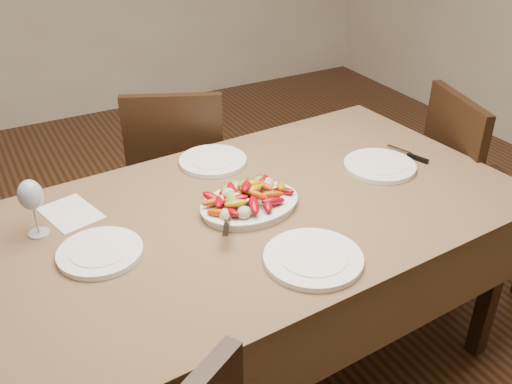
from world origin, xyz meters
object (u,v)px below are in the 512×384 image
Objects in this scene: chair_far at (180,175)px; plate_left at (100,253)px; wine_glass at (33,207)px; chair_right at (481,193)px; plate_right at (380,166)px; plate_near at (313,259)px; dining_table at (256,294)px; serving_platter at (250,206)px; plate_far at (213,161)px.

chair_far is 3.73× the size of plate_left.
chair_right is at bearing -5.42° from wine_glass.
plate_right is at bearing 105.36° from chair_right.
plate_left is 0.26m from wine_glass.
chair_far is 1.04m from wine_glass.
chair_far is 4.64× the size of wine_glass.
plate_near is at bearing -31.47° from plate_left.
chair_right is (1.17, 0.02, 0.10)m from dining_table.
serving_platter reaches higher than plate_left.
chair_far reaches higher than plate_left.
plate_left is 0.86× the size of plate_near.
serving_platter is at bearing 1.46° from plate_left.
serving_platter is 1.29× the size of plate_far.
dining_table is 0.84m from chair_far.
plate_left and plate_near have the same top height.
plate_far is (-0.03, -0.47, 0.29)m from chair_far.
plate_right and plate_far have the same top height.
serving_platter reaches higher than plate_far.
wine_glass reaches higher than chair_right.
plate_far is (0.01, 0.37, 0.39)m from dining_table.
wine_glass is (-0.68, 0.53, 0.09)m from plate_near.
dining_table is 7.02× the size of plate_far.
plate_right reaches higher than dining_table.
dining_table is 7.23× the size of plate_left.
wine_glass is at bearing 172.17° from plate_right.
serving_platter is (-0.02, 0.00, 0.39)m from dining_table.
chair_right is 2.82× the size of serving_platter.
dining_table is at bearing 90.73° from plate_near.
chair_far is 2.82× the size of serving_platter.
serving_platter reaches higher than plate_near.
plate_near is at bearing 112.52° from chair_far.
serving_platter is at bearing 106.64° from chair_right.
plate_near is (0.00, -0.34, 0.39)m from dining_table.
plate_right is 1.04× the size of plate_far.
wine_glass is at bearing 164.10° from dining_table.
plate_right is at bearing 146.53° from chair_far.
chair_far is 3.48× the size of plate_right.
serving_platter is at bearing -177.95° from plate_right.
serving_platter is 0.37m from plate_far.
chair_far reaches higher than plate_near.
plate_right is 1.33× the size of wine_glass.
plate_near is 1.44× the size of wine_glass.
dining_table is 0.39m from serving_platter.
plate_left is at bearing -145.38° from plate_far.
wine_glass is (-1.23, 0.17, 0.09)m from plate_right.
plate_right is 0.66m from plate_near.
wine_glass reaches higher than chair_far.
serving_platter is 0.69m from wine_glass.
chair_far reaches higher than serving_platter.
wine_glass is at bearing 124.49° from plate_left.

